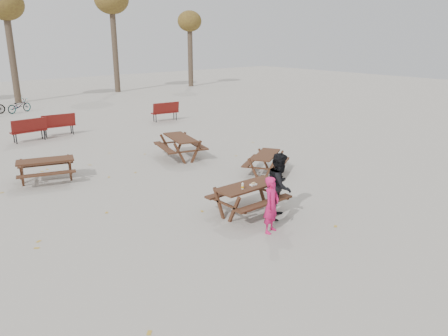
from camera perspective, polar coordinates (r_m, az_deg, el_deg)
ground at (r=11.61m, az=3.17°, el=-5.84°), size 80.00×80.00×0.00m
main_picnic_table at (r=11.40m, az=3.22°, el=-3.12°), size 1.80×1.45×0.78m
food_tray at (r=11.31m, az=3.86°, el=-2.18°), size 0.18×0.11×0.03m
bread_roll at (r=11.30m, az=3.86°, el=-1.98°), size 0.14×0.06×0.05m
soda_bottle at (r=11.01m, az=2.44°, el=-2.41°), size 0.07×0.07×0.17m
child at (r=10.32m, az=6.21°, el=-4.81°), size 0.58×0.48×1.38m
adult at (r=11.14m, az=7.30°, el=-2.29°), size 1.04×0.97×1.70m
picnic_table_east at (r=14.75m, az=5.51°, el=0.55°), size 2.03×1.93×0.69m
picnic_table_north at (r=14.95m, az=-22.18°, el=-0.34°), size 2.03×1.81×0.73m
picnic_table_far at (r=16.64m, az=-5.70°, el=2.69°), size 1.95×2.22×0.82m
park_bench_row at (r=21.23m, az=-22.18°, el=4.94°), size 14.23×1.44×1.03m
tree_row at (r=34.01m, az=-27.10°, el=18.13°), size 32.17×3.52×8.26m
fallen_leaves at (r=13.70m, az=-2.40°, el=-2.18°), size 11.00×11.00×0.01m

